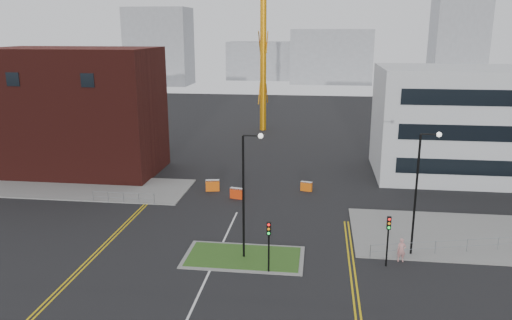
{
  "coord_description": "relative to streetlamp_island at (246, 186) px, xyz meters",
  "views": [
    {
      "loc": [
        7.06,
        -24.55,
        15.94
      ],
      "look_at": [
        1.76,
        16.74,
        5.0
      ],
      "focal_mm": 35.0,
      "sensor_mm": 36.0,
      "label": 1
    }
  ],
  "objects": [
    {
      "name": "yellow_left_b",
      "position": [
        -10.92,
        2.0,
        -5.41
      ],
      "size": [
        0.12,
        24.0,
        0.01
      ],
      "primitive_type": "cube",
      "color": "gold",
      "rests_on": "ground"
    },
    {
      "name": "railing_right",
      "position": [
        18.28,
        3.5,
        -4.63
      ],
      "size": [
        19.05,
        5.05,
        1.1
      ],
      "color": "gray",
      "rests_on": "ground"
    },
    {
      "name": "skyline_d",
      "position": [
        -10.22,
        132.0,
        0.59
      ],
      "size": [
        30.0,
        12.0,
        12.0
      ],
      "primitive_type": "cube",
      "color": "gray",
      "rests_on": "ground"
    },
    {
      "name": "brick_building",
      "position": [
        -25.19,
        20.0,
        1.44
      ],
      "size": [
        24.2,
        10.07,
        14.24
      ],
      "color": "#411410",
      "rests_on": "ground"
    },
    {
      "name": "centre_line",
      "position": [
        -2.22,
        -6.0,
        -5.41
      ],
      "size": [
        0.15,
        30.0,
        0.01
      ],
      "primitive_type": "cube",
      "color": "silver",
      "rests_on": "ground"
    },
    {
      "name": "barrier_right",
      "position": [
        3.78,
        16.0,
        -4.89
      ],
      "size": [
        1.21,
        0.63,
        0.97
      ],
      "color": "orange",
      "rests_on": "ground"
    },
    {
      "name": "streetlamp_right_near",
      "position": [
        12.0,
        2.0,
        0.0
      ],
      "size": [
        1.46,
        0.36,
        9.18
      ],
      "color": "black",
      "rests_on": "ground"
    },
    {
      "name": "pavement_right",
      "position": [
        19.78,
        6.0,
        -5.35
      ],
      "size": [
        24.0,
        10.0,
        0.12
      ],
      "primitive_type": "cube",
      "color": "slate",
      "rests_on": "ground"
    },
    {
      "name": "ground",
      "position": [
        -2.22,
        -8.0,
        -5.41
      ],
      "size": [
        200.0,
        200.0,
        0.0
      ],
      "primitive_type": "plane",
      "color": "black",
      "rests_on": "ground"
    },
    {
      "name": "barrier_mid",
      "position": [
        -2.87,
        12.78,
        -4.84
      ],
      "size": [
        1.32,
        0.69,
        1.06
      ],
      "color": "red",
      "rests_on": "ground"
    },
    {
      "name": "pedestrian",
      "position": [
        10.91,
        0.87,
        -4.56
      ],
      "size": [
        0.64,
        0.43,
        1.71
      ],
      "primitive_type": "imported",
      "rotation": [
        0.0,
        0.0,
        -0.04
      ],
      "color": "#D38C89",
      "rests_on": "ground"
    },
    {
      "name": "pavement_left",
      "position": [
        -22.22,
        14.0,
        -5.35
      ],
      "size": [
        28.0,
        8.0,
        0.12
      ],
      "primitive_type": "cube",
      "color": "slate",
      "rests_on": "ground"
    },
    {
      "name": "skyline_c",
      "position": [
        42.78,
        117.0,
        8.59
      ],
      "size": [
        14.0,
        12.0,
        28.0
      ],
      "primitive_type": "cube",
      "color": "gray",
      "rests_on": "ground"
    },
    {
      "name": "office_block",
      "position": [
        23.79,
        23.97,
        0.59
      ],
      "size": [
        25.0,
        12.2,
        12.0
      ],
      "color": "silver",
      "rests_on": "ground"
    },
    {
      "name": "traffic_light_island",
      "position": [
        1.78,
        -2.02,
        -2.85
      ],
      "size": [
        0.28,
        0.33,
        3.65
      ],
      "color": "black",
      "rests_on": "ground"
    },
    {
      "name": "barrier_left",
      "position": [
        -5.68,
        14.8,
        -4.78
      ],
      "size": [
        1.44,
        0.72,
        1.16
      ],
      "color": "#EF600D",
      "rests_on": "ground"
    },
    {
      "name": "skyline_b",
      "position": [
        7.78,
        122.0,
        2.59
      ],
      "size": [
        24.0,
        12.0,
        16.0
      ],
      "primitive_type": "cube",
      "color": "gray",
      "rests_on": "ground"
    },
    {
      "name": "skyline_a",
      "position": [
        -42.22,
        112.0,
        5.59
      ],
      "size": [
        18.0,
        12.0,
        22.0
      ],
      "primitive_type": "cube",
      "color": "gray",
      "rests_on": "ground"
    },
    {
      "name": "streetlamp_island",
      "position": [
        0.0,
        0.0,
        0.0
      ],
      "size": [
        1.46,
        0.36,
        9.18
      ],
      "color": "black",
      "rests_on": "ground"
    },
    {
      "name": "island_kerb",
      "position": [
        -0.22,
        0.0,
        -5.37
      ],
      "size": [
        8.6,
        4.6,
        0.08
      ],
      "primitive_type": "cube",
      "color": "slate",
      "rests_on": "ground"
    },
    {
      "name": "yellow_left_a",
      "position": [
        -11.22,
        2.0,
        -5.41
      ],
      "size": [
        0.12,
        24.0,
        0.01
      ],
      "primitive_type": "cube",
      "color": "gold",
      "rests_on": "ground"
    },
    {
      "name": "yellow_right_b",
      "position": [
        7.58,
        -2.0,
        -5.41
      ],
      "size": [
        0.12,
        20.0,
        0.01
      ],
      "primitive_type": "cube",
      "color": "gold",
      "rests_on": "ground"
    },
    {
      "name": "railing_left",
      "position": [
        -13.22,
        10.0,
        -4.67
      ],
      "size": [
        6.05,
        0.05,
        1.1
      ],
      "color": "gray",
      "rests_on": "ground"
    },
    {
      "name": "grass_island",
      "position": [
        -0.22,
        0.0,
        -5.35
      ],
      "size": [
        8.0,
        4.0,
        0.12
      ],
      "primitive_type": "cube",
      "color": "#224617",
      "rests_on": "ground"
    },
    {
      "name": "yellow_right_a",
      "position": [
        7.28,
        -2.0,
        -5.41
      ],
      "size": [
        0.12,
        20.0,
        0.01
      ],
      "primitive_type": "cube",
      "color": "gold",
      "rests_on": "ground"
    },
    {
      "name": "traffic_light_right",
      "position": [
        9.78,
        -0.02,
        -2.85
      ],
      "size": [
        0.28,
        0.33,
        3.65
      ],
      "color": "black",
      "rests_on": "ground"
    }
  ]
}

